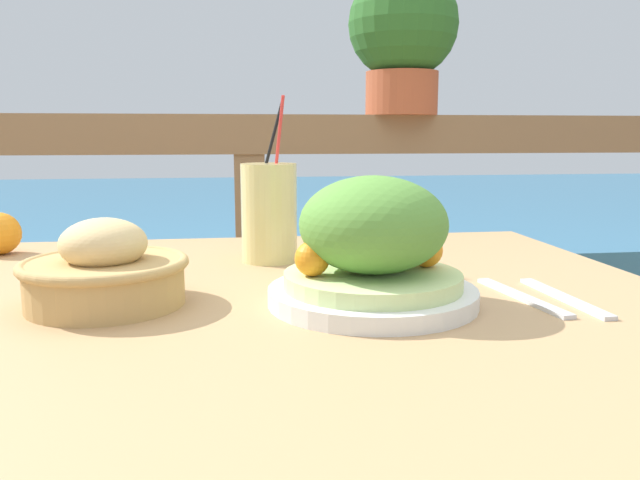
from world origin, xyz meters
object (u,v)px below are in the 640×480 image
Objects in this scene: salad_plate at (373,249)px; drink_glass at (269,212)px; bread_basket at (105,272)px; potted_plant at (403,34)px.

salad_plate is 0.96× the size of drink_glass.
drink_glass is 1.33× the size of bread_basket.
drink_glass reaches higher than salad_plate.
salad_plate is 0.29m from drink_glass.
drink_glass is at bearing 48.47° from bread_basket.
drink_glass is at bearing -123.81° from potted_plant.
bread_basket is (-0.20, -0.23, -0.04)m from drink_glass.
bread_basket is at bearing -126.34° from potted_plant.
potted_plant is (0.55, 0.75, 0.39)m from bread_basket.
salad_plate is at bearing -7.13° from bread_basket.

